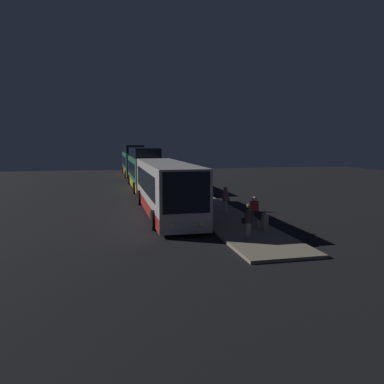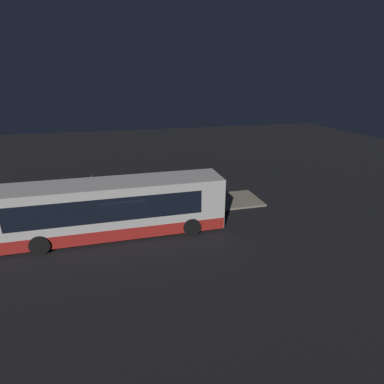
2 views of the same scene
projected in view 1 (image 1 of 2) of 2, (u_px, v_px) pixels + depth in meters
The scene contains 10 objects.
ground at pixel (165, 215), 22.91m from camera, with size 80.00×80.00×0.00m, color black.
platform at pixel (215, 212), 23.60m from camera, with size 20.00×3.18×0.13m.
bus_lead at pixel (166, 188), 23.25m from camera, with size 12.61×2.82×3.20m.
bus_second at pixel (144, 170), 36.70m from camera, with size 11.92×2.72×3.93m.
bus_third at pixel (133, 162), 51.32m from camera, with size 11.72×2.74×4.11m.
passenger_boarding at pixel (225, 199), 22.90m from camera, with size 0.62×0.61×1.61m.
passenger_waiting at pixel (254, 212), 18.73m from camera, with size 0.64×0.48×1.60m.
passenger_with_bags at pixel (248, 220), 16.62m from camera, with size 0.58×0.43×1.60m.
suitcase at pixel (265, 222), 18.53m from camera, with size 0.37×0.24×0.99m.
sign_post at pixel (198, 181), 24.88m from camera, with size 0.10×0.64×2.79m.
Camera 1 is at (22.33, -3.39, 4.40)m, focal length 35.00 mm.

